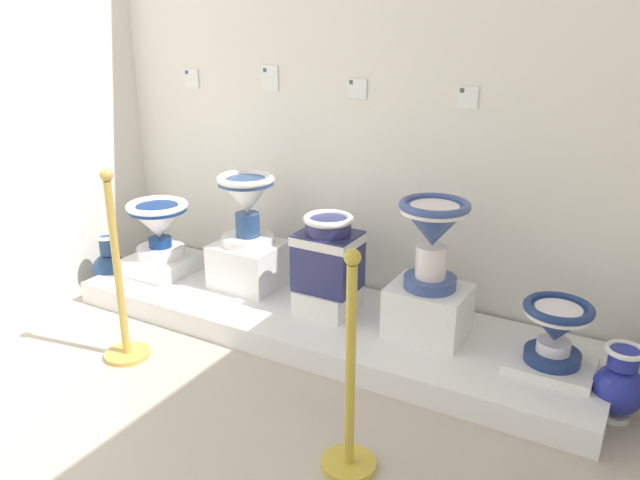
{
  "coord_description": "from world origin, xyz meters",
  "views": [
    {
      "loc": [
        3.32,
        -0.4,
        1.73
      ],
      "look_at": [
        1.71,
        2.42,
        0.56
      ],
      "focal_mm": 35.58,
      "sensor_mm": 36.0,
      "label": 1
    }
  ],
  "objects_px": {
    "info_placard_first": "(191,78)",
    "info_placard_second": "(270,78)",
    "plinth_block_central_ornate": "(162,264)",
    "plinth_block_broad_patterned": "(428,311)",
    "antique_toilet_central_ornate": "(158,223)",
    "stanchion_post_near_left": "(121,300)",
    "plinth_block_slender_white": "(551,365)",
    "plinth_block_leftmost": "(328,299)",
    "stanchion_post_near_right": "(350,402)",
    "decorative_vase_spare": "(619,386)",
    "antique_toilet_slender_white": "(556,326)",
    "antique_toilet_broad_patterned": "(433,231)",
    "decorative_vase_companion": "(109,266)",
    "antique_toilet_leftmost": "(328,252)",
    "plinth_block_rightmost": "(249,264)",
    "info_placard_third": "(357,88)",
    "antique_toilet_rightmost": "(247,200)",
    "info_placard_fourth": "(468,97)"
  },
  "relations": [
    {
      "from": "antique_toilet_rightmost",
      "to": "antique_toilet_broad_patterned",
      "type": "bearing_deg",
      "value": -2.8
    },
    {
      "from": "info_placard_first",
      "to": "info_placard_second",
      "type": "xyz_separation_m",
      "value": [
        0.62,
        0.0,
        0.03
      ]
    },
    {
      "from": "antique_toilet_central_ornate",
      "to": "antique_toilet_slender_white",
      "type": "height_order",
      "value": "antique_toilet_central_ornate"
    },
    {
      "from": "antique_toilet_leftmost",
      "to": "plinth_block_broad_patterned",
      "type": "distance_m",
      "value": 0.63
    },
    {
      "from": "antique_toilet_rightmost",
      "to": "plinth_block_leftmost",
      "type": "xyz_separation_m",
      "value": [
        0.59,
        -0.07,
        -0.48
      ]
    },
    {
      "from": "info_placard_fourth",
      "to": "stanchion_post_near_right",
      "type": "relative_size",
      "value": 0.12
    },
    {
      "from": "plinth_block_central_ornate",
      "to": "plinth_block_broad_patterned",
      "type": "bearing_deg",
      "value": 1.87
    },
    {
      "from": "plinth_block_rightmost",
      "to": "decorative_vase_companion",
      "type": "xyz_separation_m",
      "value": [
        -0.95,
        -0.25,
        -0.12
      ]
    },
    {
      "from": "decorative_vase_spare",
      "to": "decorative_vase_companion",
      "type": "bearing_deg",
      "value": -178.04
    },
    {
      "from": "decorative_vase_companion",
      "to": "info_placard_second",
      "type": "bearing_deg",
      "value": 32.35
    },
    {
      "from": "antique_toilet_broad_patterned",
      "to": "decorative_vase_spare",
      "type": "height_order",
      "value": "antique_toilet_broad_patterned"
    },
    {
      "from": "antique_toilet_rightmost",
      "to": "plinth_block_slender_white",
      "type": "bearing_deg",
      "value": -3.09
    },
    {
      "from": "plinth_block_central_ornate",
      "to": "stanchion_post_near_left",
      "type": "relative_size",
      "value": 0.37
    },
    {
      "from": "plinth_block_slender_white",
      "to": "info_placard_second",
      "type": "xyz_separation_m",
      "value": [
        -1.85,
        0.43,
        1.2
      ]
    },
    {
      "from": "plinth_block_rightmost",
      "to": "decorative_vase_companion",
      "type": "relative_size",
      "value": 1.06
    },
    {
      "from": "plinth_block_broad_patterned",
      "to": "stanchion_post_near_left",
      "type": "distance_m",
      "value": 1.59
    },
    {
      "from": "decorative_vase_spare",
      "to": "stanchion_post_near_right",
      "type": "relative_size",
      "value": 0.38
    },
    {
      "from": "antique_toilet_broad_patterned",
      "to": "plinth_block_leftmost",
      "type": "bearing_deg",
      "value": -179.08
    },
    {
      "from": "info_placard_first",
      "to": "info_placard_third",
      "type": "xyz_separation_m",
      "value": [
        1.2,
        -0.0,
        0.0
      ]
    },
    {
      "from": "plinth_block_central_ornate",
      "to": "stanchion_post_near_right",
      "type": "distance_m",
      "value": 2.06
    },
    {
      "from": "antique_toilet_slender_white",
      "to": "info_placard_fourth",
      "type": "height_order",
      "value": "info_placard_fourth"
    },
    {
      "from": "plinth_block_rightmost",
      "to": "info_placard_third",
      "type": "bearing_deg",
      "value": 30.78
    },
    {
      "from": "decorative_vase_companion",
      "to": "stanchion_post_near_right",
      "type": "bearing_deg",
      "value": -19.79
    },
    {
      "from": "antique_toilet_leftmost",
      "to": "info_placard_first",
      "type": "height_order",
      "value": "info_placard_first"
    },
    {
      "from": "plinth_block_central_ornate",
      "to": "antique_toilet_broad_patterned",
      "type": "relative_size",
      "value": 0.83
    },
    {
      "from": "stanchion_post_near_left",
      "to": "stanchion_post_near_right",
      "type": "bearing_deg",
      "value": -7.46
    },
    {
      "from": "antique_toilet_central_ornate",
      "to": "stanchion_post_near_left",
      "type": "relative_size",
      "value": 0.38
    },
    {
      "from": "plinth_block_slender_white",
      "to": "stanchion_post_near_left",
      "type": "height_order",
      "value": "stanchion_post_near_left"
    },
    {
      "from": "plinth_block_rightmost",
      "to": "decorative_vase_spare",
      "type": "height_order",
      "value": "plinth_block_rightmost"
    },
    {
      "from": "antique_toilet_broad_patterned",
      "to": "info_placard_fourth",
      "type": "xyz_separation_m",
      "value": [
        0.01,
        0.39,
        0.61
      ]
    },
    {
      "from": "plinth_block_central_ornate",
      "to": "plinth_block_slender_white",
      "type": "relative_size",
      "value": 0.97
    },
    {
      "from": "plinth_block_slender_white",
      "to": "stanchion_post_near_left",
      "type": "bearing_deg",
      "value": -159.5
    },
    {
      "from": "antique_toilet_broad_patterned",
      "to": "info_placard_first",
      "type": "height_order",
      "value": "info_placard_first"
    },
    {
      "from": "plinth_block_broad_patterned",
      "to": "plinth_block_rightmost",
      "type": "bearing_deg",
      "value": 177.2
    },
    {
      "from": "antique_toilet_slender_white",
      "to": "info_placard_second",
      "type": "distance_m",
      "value": 2.15
    },
    {
      "from": "info_placard_fourth",
      "to": "decorative_vase_companion",
      "type": "bearing_deg",
      "value": -164.77
    },
    {
      "from": "plinth_block_leftmost",
      "to": "stanchion_post_near_right",
      "type": "height_order",
      "value": "stanchion_post_near_right"
    },
    {
      "from": "antique_toilet_rightmost",
      "to": "decorative_vase_companion",
      "type": "relative_size",
      "value": 1.15
    },
    {
      "from": "antique_toilet_rightmost",
      "to": "antique_toilet_slender_white",
      "type": "xyz_separation_m",
      "value": [
        1.82,
        -0.1,
        -0.32
      ]
    },
    {
      "from": "plinth_block_central_ornate",
      "to": "plinth_block_leftmost",
      "type": "distance_m",
      "value": 1.21
    },
    {
      "from": "info_placard_first",
      "to": "decorative_vase_companion",
      "type": "xyz_separation_m",
      "value": [
        -0.3,
        -0.58,
        -1.17
      ]
    },
    {
      "from": "info_placard_third",
      "to": "antique_toilet_rightmost",
      "type": "bearing_deg",
      "value": -149.22
    },
    {
      "from": "plinth_block_broad_patterned",
      "to": "plinth_block_central_ornate",
      "type": "bearing_deg",
      "value": -178.13
    },
    {
      "from": "antique_toilet_leftmost",
      "to": "antique_toilet_central_ornate",
      "type": "bearing_deg",
      "value": -177.66
    },
    {
      "from": "plinth_block_central_ornate",
      "to": "decorative_vase_companion",
      "type": "bearing_deg",
      "value": -158.01
    },
    {
      "from": "antique_toilet_broad_patterned",
      "to": "plinth_block_slender_white",
      "type": "relative_size",
      "value": 1.16
    },
    {
      "from": "plinth_block_rightmost",
      "to": "info_placard_third",
      "type": "xyz_separation_m",
      "value": [
        0.55,
        0.33,
        1.06
      ]
    },
    {
      "from": "antique_toilet_rightmost",
      "to": "info_placard_second",
      "type": "bearing_deg",
      "value": 95.54
    },
    {
      "from": "antique_toilet_slender_white",
      "to": "stanchion_post_near_left",
      "type": "relative_size",
      "value": 0.31
    },
    {
      "from": "plinth_block_rightmost",
      "to": "antique_toilet_rightmost",
      "type": "height_order",
      "value": "antique_toilet_rightmost"
    }
  ]
}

